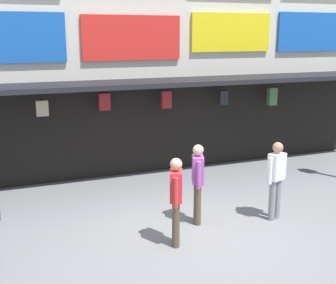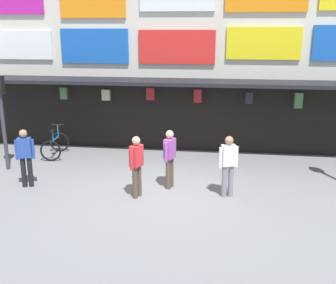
% 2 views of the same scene
% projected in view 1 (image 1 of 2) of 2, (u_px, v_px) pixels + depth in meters
% --- Properties ---
extents(ground_plane, '(80.00, 80.00, 0.00)m').
position_uv_depth(ground_plane, '(192.00, 230.00, 8.86)').
color(ground_plane, slate).
extents(shopfront, '(18.00, 2.60, 8.00)m').
position_uv_depth(shopfront, '(126.00, 29.00, 12.05)').
color(shopfront, beige).
rests_on(shopfront, ground).
extents(pedestrian_in_yellow, '(0.33, 0.50, 1.68)m').
position_uv_depth(pedestrian_in_yellow, '(198.00, 180.00, 8.96)').
color(pedestrian_in_yellow, brown).
rests_on(pedestrian_in_yellow, ground).
extents(pedestrian_in_blue, '(0.51, 0.33, 1.68)m').
position_uv_depth(pedestrian_in_blue, '(276.00, 176.00, 9.16)').
color(pedestrian_in_blue, gray).
rests_on(pedestrian_in_blue, ground).
extents(pedestrian_in_red, '(0.34, 0.50, 1.68)m').
position_uv_depth(pedestrian_in_red, '(176.00, 197.00, 8.01)').
color(pedestrian_in_red, brown).
rests_on(pedestrian_in_red, ground).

